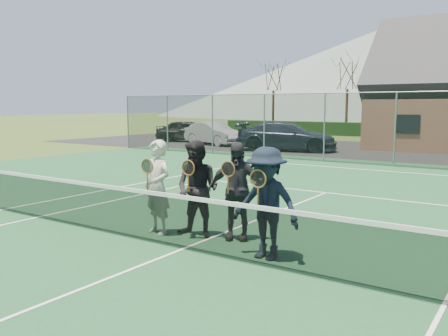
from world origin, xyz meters
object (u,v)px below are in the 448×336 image
(car_a, at_px, (188,131))
(player_a, at_px, (158,187))
(car_b, at_px, (214,134))
(player_c, at_px, (236,191))
(tennis_net, at_px, (182,220))
(player_b, at_px, (198,189))
(player_d, at_px, (266,203))
(car_c, at_px, (286,136))

(car_a, bearing_deg, player_a, -163.48)
(car_b, xyz_separation_m, player_a, (11.34, -17.82, 0.21))
(car_a, bearing_deg, player_c, -160.00)
(car_a, bearing_deg, tennis_net, -162.31)
(player_b, bearing_deg, player_c, 19.98)
(player_b, xyz_separation_m, player_d, (1.69, -0.42, -0.00))
(car_b, relative_size, player_a, 2.41)
(car_b, bearing_deg, car_a, 84.22)
(car_c, relative_size, player_d, 3.03)
(player_a, distance_m, player_c, 1.54)
(car_a, height_order, player_b, player_b)
(player_d, bearing_deg, player_a, 176.32)
(player_c, relative_size, player_d, 1.00)
(tennis_net, xyz_separation_m, player_b, (-0.29, 0.81, 0.38))
(car_a, height_order, player_d, player_d)
(car_a, bearing_deg, car_c, -124.96)
(player_b, bearing_deg, car_c, 111.33)
(car_a, relative_size, player_a, 2.43)
(car_c, xyz_separation_m, player_a, (5.67, -16.71, 0.13))
(car_a, distance_m, player_c, 24.20)
(car_c, bearing_deg, player_d, -169.75)
(car_b, height_order, tennis_net, car_b)
(player_a, height_order, player_c, same)
(car_a, height_order, tennis_net, car_a)
(car_a, relative_size, player_c, 2.43)
(car_c, height_order, player_c, player_c)
(car_b, relative_size, car_c, 0.80)
(car_a, xyz_separation_m, car_b, (2.92, -1.11, -0.03))
(player_c, bearing_deg, player_d, -34.04)
(player_b, bearing_deg, player_a, -160.68)
(car_c, xyz_separation_m, player_b, (6.42, -16.44, 0.13))
(player_c, bearing_deg, car_c, 113.72)
(car_c, height_order, player_b, player_b)
(car_b, xyz_separation_m, player_d, (13.78, -17.97, 0.21))
(car_c, bearing_deg, player_c, -171.71)
(car_c, height_order, player_d, player_d)
(car_c, bearing_deg, player_b, -174.11)
(car_b, distance_m, player_c, 21.51)
(player_d, bearing_deg, car_c, 115.69)
(car_a, xyz_separation_m, player_a, (14.26, -18.93, 0.18))
(car_c, xyz_separation_m, player_c, (7.11, -16.19, 0.13))
(player_b, height_order, player_d, same)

